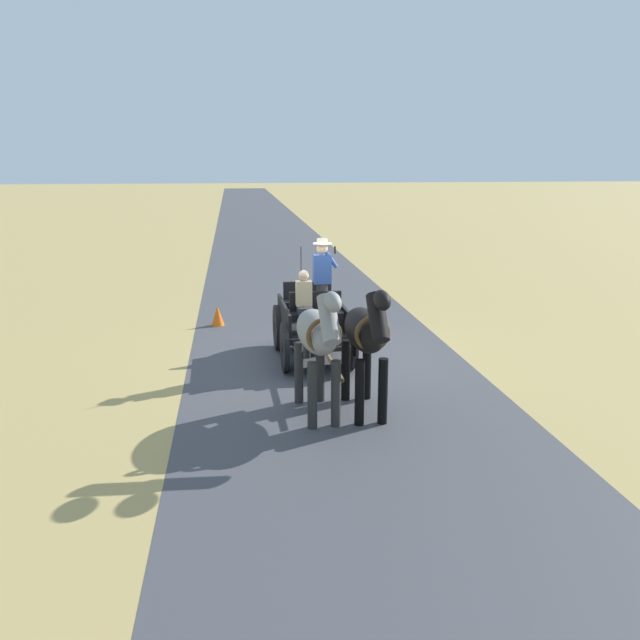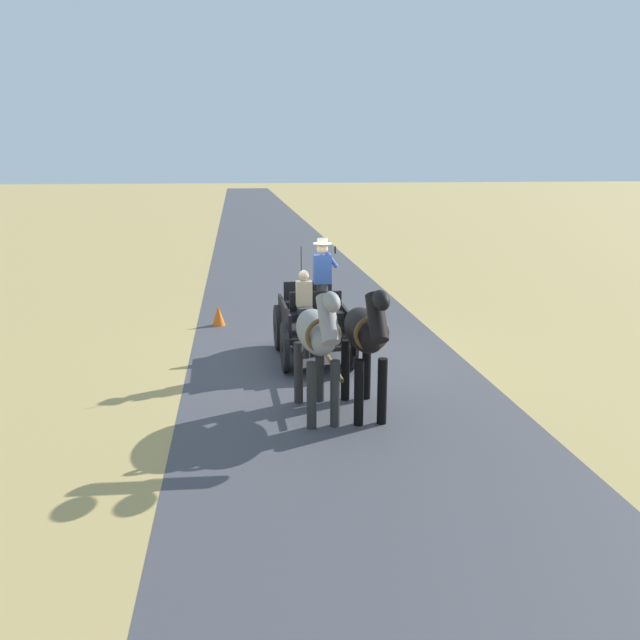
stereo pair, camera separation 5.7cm
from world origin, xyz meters
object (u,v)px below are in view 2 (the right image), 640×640
horse_drawn_carriage (313,320)px  horse_near_side (365,334)px  traffic_cone (218,315)px  horse_off_side (317,336)px

horse_drawn_carriage → horse_near_side: size_ratio=2.04×
horse_near_side → traffic_cone: horse_near_side is taller
horse_off_side → traffic_cone: size_ratio=4.42×
horse_drawn_carriage → horse_near_side: bearing=98.7°
horse_drawn_carriage → horse_near_side: 3.09m
horse_drawn_carriage → horse_off_side: bearing=84.4°
horse_near_side → horse_off_side: bearing=1.6°
horse_drawn_carriage → horse_near_side: horse_drawn_carriage is taller
horse_off_side → traffic_cone: 6.41m
horse_drawn_carriage → traffic_cone: size_ratio=9.02×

